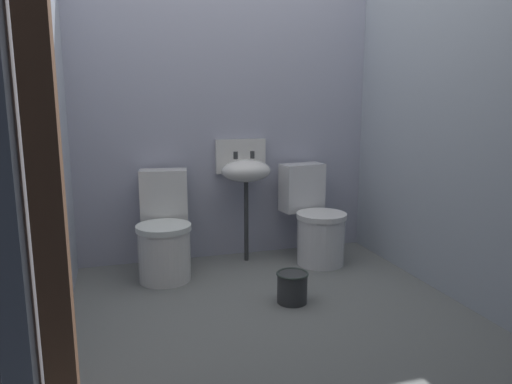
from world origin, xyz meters
TOP-DOWN VIEW (x-y plane):
  - ground_plane at (0.00, 0.00)m, footprint 2.84×2.57m
  - wall_back at (0.00, 1.14)m, footprint 2.84×0.10m
  - wall_left at (-1.27, 0.10)m, footprint 0.10×2.37m
  - wall_right at (1.27, 0.10)m, footprint 0.10×2.37m
  - wooden_door_post at (-1.14, -0.94)m, footprint 0.11×0.11m
  - toilet_left at (-0.57, 0.74)m, footprint 0.46×0.64m
  - toilet_right at (0.64, 0.74)m, footprint 0.47×0.65m
  - sink at (0.10, 0.92)m, footprint 0.42×0.35m
  - bucket at (0.17, 0.01)m, footprint 0.21×0.21m

SIDE VIEW (x-z plane):
  - ground_plane at x=0.00m, z-range -0.08..0.00m
  - bucket at x=0.17m, z-range 0.00..0.21m
  - toilet_left at x=-0.57m, z-range -0.07..0.71m
  - toilet_right at x=0.64m, z-range -0.07..0.71m
  - sink at x=0.10m, z-range 0.26..1.25m
  - wall_back at x=0.00m, z-range 0.00..2.20m
  - wall_left at x=-1.27m, z-range 0.00..2.20m
  - wall_right at x=1.27m, z-range 0.00..2.20m
  - wooden_door_post at x=-1.14m, z-range 0.00..2.20m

